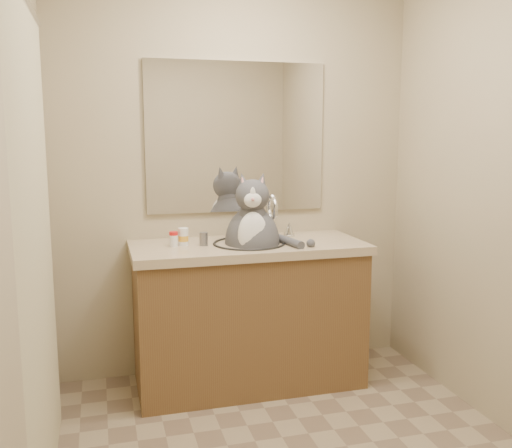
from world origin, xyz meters
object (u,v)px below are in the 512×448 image
Objects in this scene: grey_canister at (204,239)px; pill_bottle_redcap at (174,239)px; cat at (253,237)px; pill_bottle_orange at (183,237)px.

pill_bottle_redcap is at bearing 173.07° from grey_canister.
grey_canister is (-0.28, 0.03, -0.00)m from cat.
grey_canister is (0.17, -0.02, -0.00)m from pill_bottle_redcap.
grey_canister is at bearing -6.93° from pill_bottle_redcap.
cat is 0.28m from grey_canister.
grey_canister is at bearing -172.06° from cat.
grey_canister is at bearing -19.27° from pill_bottle_orange.
cat reaches higher than pill_bottle_redcap.
pill_bottle_orange is (0.06, 0.02, 0.01)m from pill_bottle_redcap.
cat is 7.48× the size of pill_bottle_redcap.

